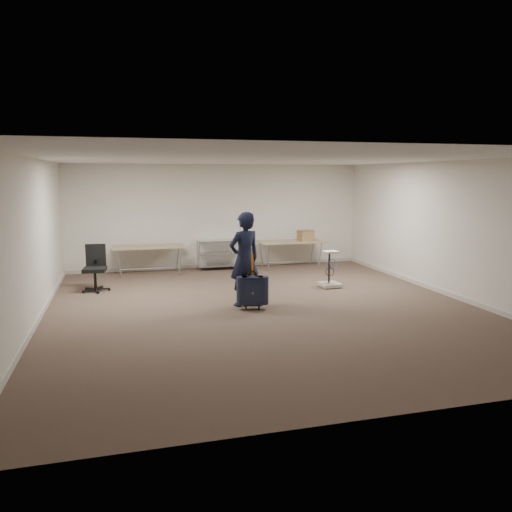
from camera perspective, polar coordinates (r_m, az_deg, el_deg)
name	(u,v)px	position (r m, az deg, el deg)	size (l,w,h in m)	color
ground	(264,308)	(9.54, 0.89, -5.98)	(9.00, 9.00, 0.00)	#3E2F26
room_shell	(246,290)	(10.82, -1.14, -3.88)	(8.00, 9.00, 9.00)	silver
folding_table_left	(149,248)	(12.94, -12.13, 0.89)	(1.80, 0.75, 0.73)	#9A865E
folding_table_right	(291,243)	(13.67, 3.98, 1.51)	(1.80, 0.75, 0.73)	#9A865E
wire_shelf	(221,253)	(13.45, -4.06, 0.36)	(1.22, 0.47, 0.80)	silver
person	(245,259)	(9.57, -1.32, -0.35)	(0.66, 0.44, 1.82)	black
suitcase	(252,291)	(9.37, -0.41, -3.99)	(0.42, 0.30, 1.06)	black
office_chair	(95,277)	(11.44, -17.88, -2.30)	(0.61, 0.61, 1.01)	black
equipment_cart	(330,278)	(11.41, 8.44, -2.45)	(0.47, 0.47, 0.82)	#EFE4CD
cardboard_box	(306,236)	(13.71, 5.69, 2.34)	(0.39, 0.29, 0.29)	olive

